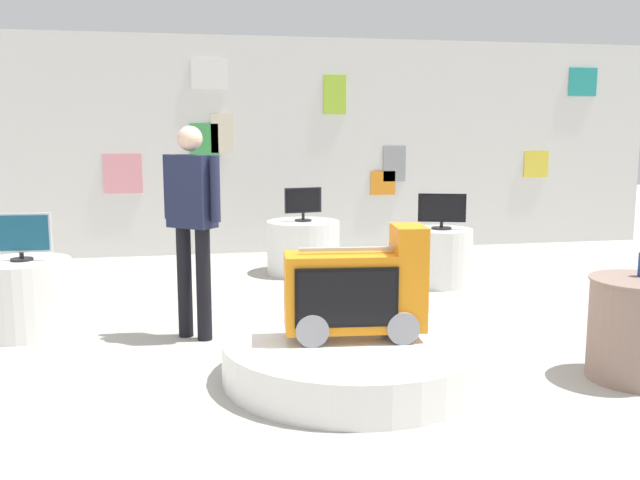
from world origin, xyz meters
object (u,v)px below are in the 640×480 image
object	(u,v)px
display_pedestal_left_rear	(441,257)
display_pedestal_right_rear	(303,247)
main_display_pedestal	(354,358)
tv_on_right_rear	(303,203)
shopper_browsing_near_truck	(192,215)
tv_on_center_rear	(20,235)
novelty_firetruck_tv	(357,294)
tv_on_left_rear	(442,210)
side_table_round	(638,328)
display_pedestal_center_rear	(24,297)

from	to	relation	value
display_pedestal_left_rear	display_pedestal_right_rear	distance (m)	1.68
main_display_pedestal	tv_on_right_rear	bearing A→B (deg)	85.86
main_display_pedestal	shopper_browsing_near_truck	distance (m)	1.81
tv_on_center_rear	tv_on_right_rear	bearing A→B (deg)	36.96
tv_on_right_rear	shopper_browsing_near_truck	world-z (taller)	shopper_browsing_near_truck
tv_on_center_rear	display_pedestal_right_rear	world-z (taller)	tv_on_center_rear
main_display_pedestal	tv_on_right_rear	world-z (taller)	tv_on_right_rear
novelty_firetruck_tv	display_pedestal_right_rear	bearing A→B (deg)	86.14
tv_on_left_rear	tv_on_center_rear	xyz separation A→B (m)	(-4.13, -1.11, 0.01)
novelty_firetruck_tv	display_pedestal_right_rear	xyz separation A→B (m)	(0.25, 3.64, -0.28)
tv_on_left_rear	display_pedestal_right_rear	xyz separation A→B (m)	(-1.39, 0.96, -0.52)
display_pedestal_right_rear	tv_on_right_rear	size ratio (longest dim) A/B	1.92
main_display_pedestal	display_pedestal_right_rear	xyz separation A→B (m)	(0.26, 3.63, 0.17)
shopper_browsing_near_truck	display_pedestal_left_rear	bearing A→B (deg)	29.22
display_pedestal_left_rear	tv_on_center_rear	distance (m)	4.31
side_table_round	shopper_browsing_near_truck	distance (m)	3.43
tv_on_right_rear	side_table_round	xyz separation A→B (m)	(1.64, -4.04, -0.49)
main_display_pedestal	tv_on_center_rear	size ratio (longest dim) A/B	3.63
tv_on_center_rear	side_table_round	world-z (taller)	tv_on_center_rear
display_pedestal_left_rear	side_table_round	distance (m)	3.10
display_pedestal_left_rear	tv_on_left_rear	distance (m)	0.52
display_pedestal_right_rear	tv_on_right_rear	bearing A→B (deg)	-100.27
shopper_browsing_near_truck	side_table_round	bearing A→B (deg)	-27.71
tv_on_left_rear	tv_on_center_rear	world-z (taller)	tv_on_center_rear
tv_on_right_rear	shopper_browsing_near_truck	distance (m)	2.82
tv_on_center_rear	shopper_browsing_near_truck	distance (m)	1.48
display_pedestal_left_rear	display_pedestal_center_rear	size ratio (longest dim) A/B	0.88
display_pedestal_left_rear	novelty_firetruck_tv	bearing A→B (deg)	-121.28
tv_on_center_rear	shopper_browsing_near_truck	size ratio (longest dim) A/B	0.29
main_display_pedestal	display_pedestal_center_rear	size ratio (longest dim) A/B	2.34
tv_on_left_rear	display_pedestal_center_rear	xyz separation A→B (m)	(-4.13, -1.10, -0.52)
display_pedestal_left_rear	shopper_browsing_near_truck	size ratio (longest dim) A/B	0.40
side_table_round	tv_on_center_rear	bearing A→B (deg)	155.75
main_display_pedestal	display_pedestal_center_rear	world-z (taller)	display_pedestal_center_rear
display_pedestal_center_rear	tv_on_right_rear	bearing A→B (deg)	36.90
display_pedestal_center_rear	display_pedestal_right_rear	xyz separation A→B (m)	(2.74, 2.06, 0.00)
tv_on_right_rear	novelty_firetruck_tv	bearing A→B (deg)	-93.86
tv_on_left_rear	display_pedestal_right_rear	size ratio (longest dim) A/B	0.58
novelty_firetruck_tv	side_table_round	size ratio (longest dim) A/B	1.39
main_display_pedestal	display_pedestal_center_rear	bearing A→B (deg)	147.64
display_pedestal_right_rear	shopper_browsing_near_truck	distance (m)	2.90
tv_on_center_rear	novelty_firetruck_tv	bearing A→B (deg)	-32.25
novelty_firetruck_tv	tv_on_right_rear	xyz separation A→B (m)	(0.25, 3.64, 0.25)
main_display_pedestal	tv_on_right_rear	xyz separation A→B (m)	(0.26, 3.63, 0.71)
novelty_firetruck_tv	tv_on_right_rear	bearing A→B (deg)	86.14
tv_on_right_rear	tv_on_left_rear	bearing A→B (deg)	-34.63
novelty_firetruck_tv	display_pedestal_center_rear	bearing A→B (deg)	147.69
display_pedestal_center_rear	tv_on_center_rear	distance (m)	0.53
display_pedestal_center_rear	tv_on_right_rear	xyz separation A→B (m)	(2.74, 2.06, 0.54)
display_pedestal_left_rear	tv_on_left_rear	xyz separation A→B (m)	(0.00, -0.00, 0.52)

